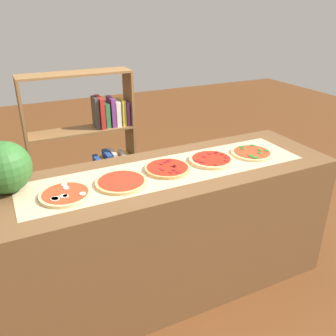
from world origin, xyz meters
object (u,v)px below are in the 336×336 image
object	(u,v)px
pizza_plain_1	(121,182)
bookshelf	(98,157)
watermelon	(4,167)
pizza_mozzarella_0	(65,194)
pizza_spinach_4	(252,153)
pizza_pepperoni_2	(168,168)
pizza_pepperoni_3	(211,160)

from	to	relation	value
pizza_plain_1	bookshelf	size ratio (longest dim) A/B	0.22
pizza_plain_1	watermelon	size ratio (longest dim) A/B	1.05
pizza_mozzarella_0	pizza_spinach_4	distance (m)	1.33
pizza_pepperoni_2	pizza_pepperoni_3	bearing A→B (deg)	-0.24
pizza_plain_1	bookshelf	bearing A→B (deg)	82.75
watermelon	bookshelf	xyz separation A→B (m)	(0.75, 0.85, -0.40)
pizza_plain_1	pizza_spinach_4	size ratio (longest dim) A/B	1.04
pizza_plain_1	pizza_pepperoni_2	world-z (taller)	pizza_pepperoni_2
pizza_pepperoni_2	bookshelf	size ratio (longest dim) A/B	0.21
bookshelf	watermelon	bearing A→B (deg)	-131.38
pizza_pepperoni_2	pizza_plain_1	bearing A→B (deg)	-171.40
watermelon	bookshelf	world-z (taller)	bookshelf
pizza_spinach_4	bookshelf	xyz separation A→B (m)	(-0.87, 1.01, -0.26)
pizza_spinach_4	bookshelf	world-z (taller)	bookshelf
pizza_pepperoni_3	pizza_spinach_4	bearing A→B (deg)	-2.72
watermelon	pizza_mozzarella_0	bearing A→B (deg)	-36.53
pizza_spinach_4	watermelon	distance (m)	1.63
pizza_pepperoni_2	bookshelf	distance (m)	1.05
pizza_mozzarella_0	pizza_pepperoni_3	world-z (taller)	pizza_pepperoni_3
pizza_pepperoni_3	pizza_plain_1	bearing A→B (deg)	-175.79
pizza_mozzarella_0	pizza_pepperoni_3	size ratio (longest dim) A/B	0.96
pizza_plain_1	pizza_pepperoni_3	bearing A→B (deg)	4.21
pizza_plain_1	pizza_pepperoni_3	xyz separation A→B (m)	(0.67, 0.05, 0.00)
pizza_mozzarella_0	bookshelf	size ratio (longest dim) A/B	0.21
pizza_plain_1	watermelon	xyz separation A→B (m)	(-0.61, 0.20, 0.14)
pizza_plain_1	pizza_pepperoni_3	distance (m)	0.67
pizza_mozzarella_0	pizza_pepperoni_2	world-z (taller)	pizza_pepperoni_2
pizza_mozzarella_0	pizza_plain_1	xyz separation A→B (m)	(0.33, 0.01, -0.00)
pizza_mozzarella_0	watermelon	distance (m)	0.38
pizza_plain_1	bookshelf	xyz separation A→B (m)	(0.13, 1.05, -0.26)
pizza_mozzarella_0	watermelon	bearing A→B (deg)	143.47
pizza_pepperoni_3	bookshelf	world-z (taller)	bookshelf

